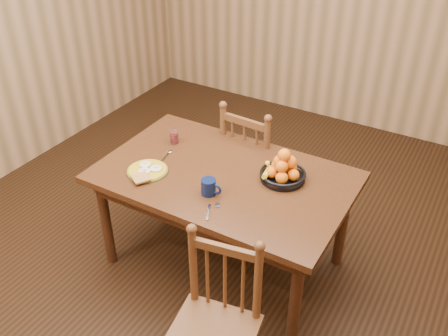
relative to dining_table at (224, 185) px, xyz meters
The scene contains 10 objects.
room 0.68m from the dining_table, ahead, with size 4.52×5.02×2.72m.
dining_table is the anchor object (origin of this frame).
chair_far 0.63m from the dining_table, 98.10° to the left, with size 0.47×0.45×0.98m.
chair_near 0.98m from the dining_table, 62.43° to the right, with size 0.49×0.47×0.94m.
breakfast_plate 0.50m from the dining_table, 152.85° to the right, with size 0.26×0.31×0.04m.
fork 0.38m from the dining_table, 70.76° to the right, with size 0.08×0.18×0.00m.
spoon 0.46m from the dining_table, behind, with size 0.05×0.16×0.01m.
coffee_mug 0.26m from the dining_table, 82.91° to the right, with size 0.13×0.09×0.10m.
juice_glass 0.55m from the dining_table, 161.53° to the left, with size 0.06×0.06×0.09m.
fruit_bowl 0.40m from the dining_table, 22.24° to the left, with size 0.29×0.29×0.22m.
Camera 1 is at (1.32, -2.26, 2.54)m, focal length 40.00 mm.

